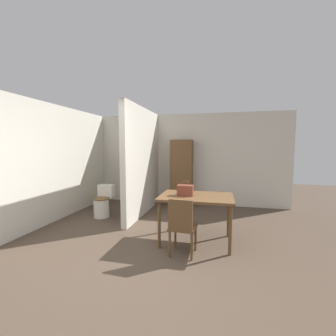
{
  "coord_description": "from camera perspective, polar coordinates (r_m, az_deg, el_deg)",
  "views": [
    {
      "loc": [
        1.06,
        -2.53,
        1.59
      ],
      "look_at": [
        0.09,
        1.63,
        1.19
      ],
      "focal_mm": 24.0,
      "sensor_mm": 36.0,
      "label": 1
    }
  ],
  "objects": [
    {
      "name": "ground_plane",
      "position": [
        3.17,
        -9.15,
        -24.87
      ],
      "size": [
        16.0,
        16.0,
        0.0
      ],
      "primitive_type": "plane",
      "color": "#4C3D30"
    },
    {
      "name": "wall_back",
      "position": [
        6.34,
        3.42,
        2.22
      ],
      "size": [
        5.75,
        0.12,
        2.5
      ],
      "color": "beige",
      "rests_on": "ground_plane"
    },
    {
      "name": "wall_left",
      "position": [
        5.59,
        -25.62,
        1.29
      ],
      "size": [
        0.12,
        4.65,
        2.5
      ],
      "color": "beige",
      "rests_on": "ground_plane"
    },
    {
      "name": "partition_wall",
      "position": [
        5.36,
        -6.44,
        1.63
      ],
      "size": [
        0.12,
        2.27,
        2.5
      ],
      "color": "beige",
      "rests_on": "ground_plane"
    },
    {
      "name": "dining_table",
      "position": [
        3.8,
        7.17,
        -8.2
      ],
      "size": [
        1.2,
        0.84,
        0.79
      ],
      "color": "brown",
      "rests_on": "ground_plane"
    },
    {
      "name": "wooden_chair",
      "position": [
        3.37,
        3.61,
        -14.28
      ],
      "size": [
        0.4,
        0.4,
        0.86
      ],
      "rotation": [
        0.0,
        0.0,
        -0.06
      ],
      "color": "brown",
      "rests_on": "ground_plane"
    },
    {
      "name": "toilet",
      "position": [
        5.44,
        -16.23,
        -8.52
      ],
      "size": [
        0.37,
        0.52,
        0.71
      ],
      "color": "silver",
      "rests_on": "ground_plane"
    },
    {
      "name": "handbag",
      "position": [
        3.76,
        4.4,
        -5.62
      ],
      "size": [
        0.26,
        0.15,
        0.25
      ],
      "color": "brown",
      "rests_on": "dining_table"
    },
    {
      "name": "wooden_cabinet",
      "position": [
        6.08,
        3.48,
        -1.29
      ],
      "size": [
        0.57,
        0.43,
        1.79
      ],
      "color": "brown",
      "rests_on": "ground_plane"
    }
  ]
}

